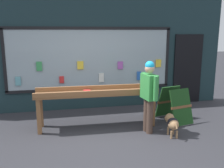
% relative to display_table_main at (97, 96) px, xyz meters
% --- Properties ---
extents(ground_plane, '(40.00, 40.00, 0.00)m').
position_rel_display_table_main_xyz_m(ground_plane, '(0.00, -0.85, -0.74)').
color(ground_plane, '#2D2D33').
extents(shopfront_facade, '(8.07, 0.29, 3.25)m').
position_rel_display_table_main_xyz_m(shopfront_facade, '(0.04, 1.55, 0.86)').
color(shopfront_facade, '#192D33').
rests_on(shopfront_facade, ground_plane).
extents(display_table_main, '(2.78, 0.68, 0.92)m').
position_rel_display_table_main_xyz_m(display_table_main, '(0.00, 0.00, 0.00)').
color(display_table_main, brown).
rests_on(display_table_main, ground_plane).
extents(person_browsing, '(0.27, 0.63, 1.58)m').
position_rel_display_table_main_xyz_m(person_browsing, '(1.04, -0.57, 0.16)').
color(person_browsing, '#4C382D').
rests_on(person_browsing, ground_plane).
extents(small_dog, '(0.27, 0.59, 0.43)m').
position_rel_display_table_main_xyz_m(small_dog, '(1.47, -0.87, -0.46)').
color(small_dog, '#99724C').
rests_on(small_dog, ground_plane).
extents(sandwich_board_sign, '(0.72, 0.93, 0.83)m').
position_rel_display_table_main_xyz_m(sandwich_board_sign, '(1.91, -0.04, -0.31)').
color(sandwich_board_sign, '#193F19').
rests_on(sandwich_board_sign, ground_plane).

